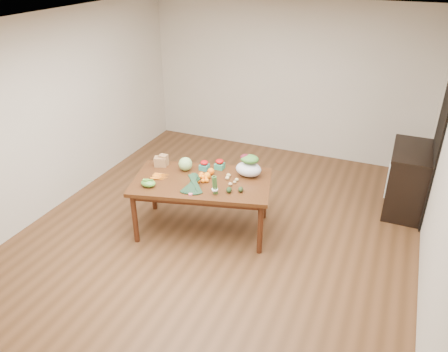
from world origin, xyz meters
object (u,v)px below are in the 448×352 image
at_px(cabbage, 185,164).
at_px(salad_bag, 249,167).
at_px(dining_table, 202,205).
at_px(cabinet, 407,180).
at_px(mandarin_cluster, 203,178).
at_px(asparagus_bundle, 215,185).
at_px(kale_bunch, 192,185).
at_px(paper_bag, 161,161).

xyz_separation_m(cabbage, salad_bag, (0.83, 0.18, 0.04)).
xyz_separation_m(dining_table, cabinet, (2.46, 1.63, 0.10)).
relative_size(cabbage, salad_bag, 0.53).
distance_m(mandarin_cluster, asparagus_bundle, 0.38).
bearing_deg(mandarin_cluster, asparagus_bundle, -41.89).
bearing_deg(kale_bunch, dining_table, 77.67).
height_order(dining_table, asparagus_bundle, asparagus_bundle).
height_order(cabbage, salad_bag, salad_bag).
distance_m(paper_bag, salad_bag, 1.22).
bearing_deg(salad_bag, cabinet, 33.08).
bearing_deg(dining_table, salad_bag, 20.40).
distance_m(paper_bag, cabbage, 0.38).
relative_size(cabinet, asparagus_bundle, 4.08).
bearing_deg(cabbage, dining_table, -28.59).
bearing_deg(cabbage, salad_bag, 12.02).
relative_size(cabinet, mandarin_cluster, 5.67).
bearing_deg(kale_bunch, cabbage, 110.89).
distance_m(cabbage, asparagus_bundle, 0.76).
bearing_deg(asparagus_bundle, paper_bag, 142.82).
bearing_deg(salad_bag, mandarin_cluster, -143.35).
relative_size(dining_table, paper_bag, 7.99).
bearing_deg(salad_bag, asparagus_bundle, -108.99).
bearing_deg(mandarin_cluster, kale_bunch, -92.23).
bearing_deg(paper_bag, kale_bunch, -32.84).
bearing_deg(dining_table, cabbage, 136.98).
relative_size(cabbage, asparagus_bundle, 0.73).
distance_m(cabbage, kale_bunch, 0.58).
xyz_separation_m(dining_table, asparagus_bundle, (0.30, -0.26, 0.50)).
bearing_deg(salad_bag, dining_table, -145.17).
distance_m(dining_table, paper_bag, 0.85).
distance_m(mandarin_cluster, kale_bunch, 0.29).
bearing_deg(mandarin_cluster, cabinet, 33.82).
bearing_deg(paper_bag, asparagus_bundle, -22.75).
distance_m(cabinet, salad_bag, 2.37).
bearing_deg(mandarin_cluster, paper_bag, 166.72).
relative_size(mandarin_cluster, salad_bag, 0.53).
xyz_separation_m(kale_bunch, salad_bag, (0.50, 0.65, 0.05)).
height_order(paper_bag, asparagus_bundle, asparagus_bundle).
bearing_deg(cabbage, asparagus_bundle, -34.79).
distance_m(cabbage, salad_bag, 0.85).
bearing_deg(mandarin_cluster, cabbage, 151.92).
bearing_deg(cabbage, paper_bag, -177.77).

